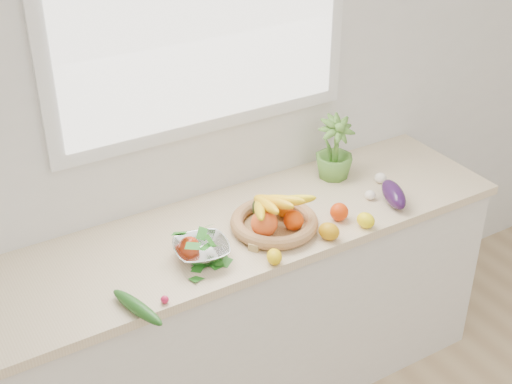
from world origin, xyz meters
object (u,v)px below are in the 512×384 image
eggplant (394,194)px  cucumber (137,307)px  potted_herb (334,150)px  fruit_basket (274,218)px  apple (189,247)px  colander_with_spinach (201,247)px

eggplant → cucumber: bearing=-175.1°
potted_herb → fruit_basket: 0.52m
apple → colander_with_spinach: 0.05m
apple → potted_herb: size_ratio=0.26×
fruit_basket → colander_with_spinach: bearing=-174.5°
eggplant → potted_herb: 0.34m
cucumber → colander_with_spinach: (0.33, 0.16, 0.03)m
fruit_basket → cucumber: bearing=-163.7°
apple → colander_with_spinach: (0.03, -0.04, 0.02)m
eggplant → fruit_basket: size_ratio=0.51×
fruit_basket → colander_with_spinach: size_ratio=1.67×
eggplant → cucumber: size_ratio=0.81×
potted_herb → colander_with_spinach: size_ratio=1.25×
eggplant → fruit_basket: (-0.54, 0.09, 0.01)m
colander_with_spinach → apple: bearing=124.7°
eggplant → fruit_basket: 0.55m
eggplant → apple: bearing=173.6°
potted_herb → colander_with_spinach: bearing=-162.1°
fruit_basket → colander_with_spinach: fruit_basket is taller
eggplant → colander_with_spinach: colander_with_spinach is taller
apple → fruit_basket: fruit_basket is taller
cucumber → potted_herb: (1.12, 0.42, 0.11)m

